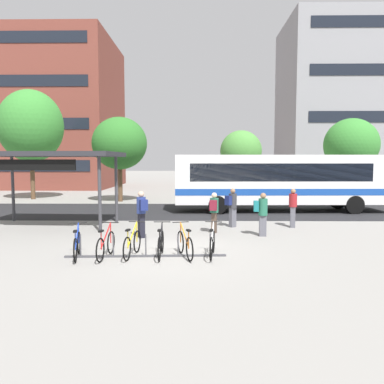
# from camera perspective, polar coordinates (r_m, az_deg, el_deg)

# --- Properties ---
(ground) EXTENTS (200.00, 200.00, 0.00)m
(ground) POSITION_cam_1_polar(r_m,az_deg,el_deg) (12.15, -3.40, -8.94)
(ground) COLOR gray
(bus_lane_asphalt) EXTENTS (80.00, 7.20, 0.01)m
(bus_lane_asphalt) POSITION_cam_1_polar(r_m,az_deg,el_deg) (21.70, -1.50, -2.88)
(bus_lane_asphalt) COLOR #232326
(bus_lane_asphalt) RESTS_ON ground
(city_bus) EXTENTS (12.09, 2.89, 3.20)m
(city_bus) POSITION_cam_1_polar(r_m,az_deg,el_deg) (22.06, 13.51, 1.74)
(city_bus) COLOR white
(city_bus) RESTS_ON ground
(bike_rack) EXTENTS (4.82, 0.34, 0.70)m
(bike_rack) POSITION_cam_1_polar(r_m,az_deg,el_deg) (11.50, -6.99, -9.28)
(bike_rack) COLOR #47474C
(bike_rack) RESTS_ON ground
(parked_bicycle_blue_0) EXTENTS (0.56, 1.70, 0.99)m
(parked_bicycle_blue_0) POSITION_cam_1_polar(r_m,az_deg,el_deg) (11.71, -16.98, -7.73)
(parked_bicycle_blue_0) COLOR black
(parked_bicycle_blue_0) RESTS_ON ground
(parked_bicycle_red_1) EXTENTS (0.52, 1.72, 0.99)m
(parked_bicycle_red_1) POSITION_cam_1_polar(r_m,az_deg,el_deg) (11.53, -12.90, -7.83)
(parked_bicycle_red_1) COLOR black
(parked_bicycle_red_1) RESTS_ON ground
(parked_bicycle_yellow_2) EXTENTS (0.52, 1.72, 0.99)m
(parked_bicycle_yellow_2) POSITION_cam_1_polar(r_m,az_deg,el_deg) (11.53, -9.02, -7.77)
(parked_bicycle_yellow_2) COLOR black
(parked_bicycle_yellow_2) RESTS_ON ground
(parked_bicycle_black_3) EXTENTS (0.52, 1.72, 0.99)m
(parked_bicycle_black_3) POSITION_cam_1_polar(r_m,az_deg,el_deg) (11.40, -4.74, -7.87)
(parked_bicycle_black_3) COLOR black
(parked_bicycle_black_3) RESTS_ON ground
(parked_bicycle_orange_4) EXTENTS (0.68, 1.66, 0.99)m
(parked_bicycle_orange_4) POSITION_cam_1_polar(r_m,az_deg,el_deg) (11.33, -1.09, -7.93)
(parked_bicycle_orange_4) COLOR black
(parked_bicycle_orange_4) RESTS_ON ground
(parked_bicycle_white_5) EXTENTS (0.52, 1.72, 0.99)m
(parked_bicycle_white_5) POSITION_cam_1_polar(r_m,az_deg,el_deg) (11.40, 3.09, -7.87)
(parked_bicycle_white_5) COLOR black
(parked_bicycle_white_5) RESTS_ON ground
(transit_shelter) EXTENTS (5.95, 3.61, 3.26)m
(transit_shelter) POSITION_cam_1_polar(r_m,az_deg,el_deg) (17.55, -20.52, 5.03)
(transit_shelter) COLOR #38383D
(transit_shelter) RESTS_ON ground
(commuter_teal_pack_0) EXTENTS (0.53, 0.36, 1.66)m
(commuter_teal_pack_0) POSITION_cam_1_polar(r_m,az_deg,el_deg) (14.59, 10.54, -2.90)
(commuter_teal_pack_0) COLOR #565660
(commuter_teal_pack_0) RESTS_ON ground
(commuter_navy_pack_1) EXTENTS (0.60, 0.56, 1.68)m
(commuter_navy_pack_1) POSITION_cam_1_polar(r_m,az_deg,el_deg) (16.40, 6.08, -1.97)
(commuter_navy_pack_1) COLOR #565660
(commuter_navy_pack_1) RESTS_ON ground
(commuter_navy_pack_2) EXTENTS (0.52, 0.60, 1.75)m
(commuter_navy_pack_2) POSITION_cam_1_polar(r_m,az_deg,el_deg) (14.14, -7.63, -2.86)
(commuter_navy_pack_2) COLOR black
(commuter_navy_pack_2) RESTS_ON ground
(commuter_red_pack_3) EXTENTS (0.39, 0.56, 1.68)m
(commuter_red_pack_3) POSITION_cam_1_polar(r_m,az_deg,el_deg) (16.83, 15.00, -1.91)
(commuter_red_pack_3) COLOR #565660
(commuter_red_pack_3) RESTS_ON ground
(commuter_maroon_pack_4) EXTENTS (0.40, 0.57, 1.61)m
(commuter_maroon_pack_4) POSITION_cam_1_polar(r_m,az_deg,el_deg) (15.04, 3.36, -2.70)
(commuter_maroon_pack_4) COLOR #47382D
(commuter_maroon_pack_4) RESTS_ON ground
(street_tree_0) EXTENTS (4.12, 4.12, 6.15)m
(street_tree_0) POSITION_cam_1_polar(r_m,az_deg,el_deg) (31.79, 22.92, 6.58)
(street_tree_0) COLOR brown
(street_tree_0) RESTS_ON ground
(street_tree_1) EXTENTS (3.84, 3.84, 5.95)m
(street_tree_1) POSITION_cam_1_polar(r_m,az_deg,el_deg) (27.20, -10.89, 7.21)
(street_tree_1) COLOR brown
(street_tree_1) RESTS_ON ground
(street_tree_2) EXTENTS (3.30, 3.30, 5.30)m
(street_tree_2) POSITION_cam_1_polar(r_m,az_deg,el_deg) (30.45, 7.41, 6.15)
(street_tree_2) COLOR brown
(street_tree_2) RESTS_ON ground
(street_tree_3) EXTENTS (4.71, 4.71, 8.13)m
(street_tree_3) POSITION_cam_1_polar(r_m,az_deg,el_deg) (30.82, -23.19, 9.14)
(street_tree_3) COLOR brown
(street_tree_3) RESTS_ON ground
(building_left_wing) EXTENTS (16.53, 12.80, 16.09)m
(building_left_wing) POSITION_cam_1_polar(r_m,az_deg,el_deg) (46.29, -21.93, 10.78)
(building_left_wing) COLOR brown
(building_left_wing) RESTS_ON ground
(building_right_wing) EXTENTS (20.07, 10.33, 17.87)m
(building_right_wing) POSITION_cam_1_polar(r_m,az_deg,el_deg) (46.99, 26.05, 11.65)
(building_right_wing) COLOR gray
(building_right_wing) RESTS_ON ground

